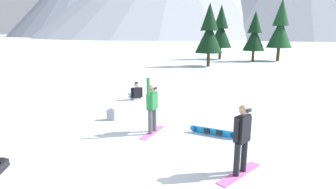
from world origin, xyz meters
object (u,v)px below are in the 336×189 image
at_px(pine_tree_short, 280,27).
at_px(snowboarder_background, 136,93).
at_px(backpack_grey, 111,115).
at_px(pine_tree_broad, 209,32).
at_px(snowboarder_midground, 152,107).
at_px(loose_snowboard_near_left, 213,132).
at_px(pine_tree_leaning, 254,34).
at_px(pine_tree_twin, 221,30).
at_px(snowboarder_foreground, 242,138).

bearing_deg(pine_tree_short, snowboarder_background, -120.44).
height_order(backpack_grey, pine_tree_broad, pine_tree_broad).
xyz_separation_m(snowboarder_midground, loose_snowboard_near_left, (2.10, 0.01, -0.80)).
distance_m(backpack_grey, pine_tree_broad, 19.03).
bearing_deg(pine_tree_short, pine_tree_leaning, -162.82).
distance_m(snowboarder_background, pine_tree_twin, 23.53).
relative_size(snowboarder_midground, pine_tree_broad, 0.31).
relative_size(snowboarder_midground, pine_tree_leaning, 0.34).
bearing_deg(pine_tree_short, backpack_grey, -116.96).
relative_size(snowboarder_foreground, backpack_grey, 3.77).
relative_size(loose_snowboard_near_left, pine_tree_twin, 0.24).
distance_m(loose_snowboard_near_left, pine_tree_leaning, 25.81).
xyz_separation_m(loose_snowboard_near_left, pine_tree_leaning, (5.48, 25.04, 3.08)).
xyz_separation_m(pine_tree_short, pine_tree_twin, (-6.95, 1.33, -0.27)).
height_order(snowboarder_midground, backpack_grey, snowboarder_midground).
xyz_separation_m(loose_snowboard_near_left, pine_tree_broad, (0.07, 19.49, 3.32)).
bearing_deg(pine_tree_short, pine_tree_broad, -142.68).
xyz_separation_m(snowboarder_midground, pine_tree_short, (10.72, 26.01, 3.09)).
bearing_deg(backpack_grey, pine_tree_twin, 77.77).
height_order(snowboarder_background, loose_snowboard_near_left, snowboarder_background).
height_order(snowboarder_foreground, pine_tree_twin, pine_tree_twin).
relative_size(snowboarder_midground, pine_tree_short, 0.27).
bearing_deg(pine_tree_broad, backpack_grey, -102.56).
height_order(pine_tree_leaning, pine_tree_twin, pine_tree_twin).
bearing_deg(snowboarder_midground, pine_tree_broad, 83.64).
xyz_separation_m(snowboarder_foreground, pine_tree_leaning, (4.91, 27.54, 2.28)).
distance_m(loose_snowboard_near_left, pine_tree_broad, 19.77).
relative_size(snowboarder_foreground, pine_tree_leaning, 0.30).
bearing_deg(loose_snowboard_near_left, pine_tree_broad, 89.79).
bearing_deg(snowboarder_background, loose_snowboard_near_left, -50.58).
height_order(snowboarder_background, pine_tree_short, pine_tree_short).
relative_size(pine_tree_leaning, pine_tree_broad, 0.93).
relative_size(pine_tree_leaning, pine_tree_twin, 0.86).
distance_m(pine_tree_short, pine_tree_broad, 10.76).
distance_m(snowboarder_midground, pine_tree_broad, 19.78).
bearing_deg(pine_tree_short, snowboarder_foreground, -105.75).
bearing_deg(backpack_grey, pine_tree_broad, 77.44).
height_order(backpack_grey, pine_tree_short, pine_tree_short).
bearing_deg(snowboarder_midground, loose_snowboard_near_left, 0.16).
bearing_deg(pine_tree_leaning, pine_tree_broad, -134.28).
bearing_deg(loose_snowboard_near_left, snowboarder_background, 129.42).
distance_m(snowboarder_foreground, snowboarder_background, 8.52).
relative_size(pine_tree_twin, pine_tree_broad, 1.09).
distance_m(backpack_grey, pine_tree_leaning, 25.84).
xyz_separation_m(snowboarder_background, backpack_grey, (-0.12, -3.54, -0.11)).
distance_m(backpack_grey, pine_tree_short, 28.10).
bearing_deg(pine_tree_twin, snowboarder_foreground, -92.09).
height_order(pine_tree_leaning, pine_tree_short, pine_tree_short).
relative_size(snowboarder_background, pine_tree_short, 0.23).
distance_m(loose_snowboard_near_left, pine_tree_short, 27.67).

